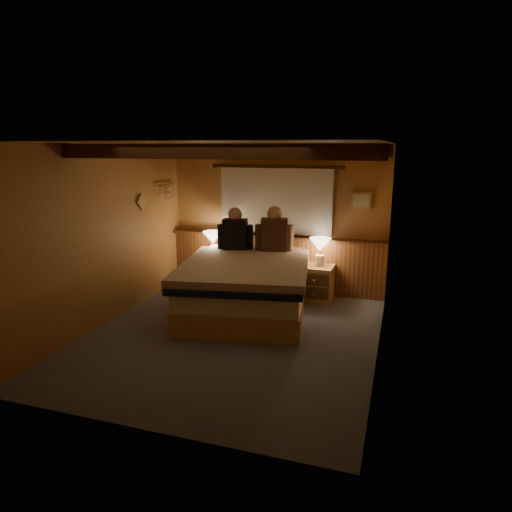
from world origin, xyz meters
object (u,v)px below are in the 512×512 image
at_px(nightstand_right, 317,283).
at_px(person_left, 235,232).
at_px(lamp_right, 320,246).
at_px(duffel_bag, 203,291).
at_px(bed, 246,286).
at_px(lamp_left, 213,239).
at_px(nightstand_left, 212,274).
at_px(person_right, 274,232).

xyz_separation_m(nightstand_right, person_left, (-1.30, -0.17, 0.77)).
distance_m(lamp_right, duffel_bag, 1.95).
distance_m(bed, duffel_bag, 0.84).
bearing_deg(lamp_left, person_left, -13.57).
xyz_separation_m(nightstand_left, lamp_left, (0.01, 0.04, 0.59)).
distance_m(bed, person_left, 1.05).
bearing_deg(duffel_bag, nightstand_left, 96.04).
bearing_deg(person_left, lamp_left, 153.29).
xyz_separation_m(bed, nightstand_right, (0.87, 0.89, -0.13)).
xyz_separation_m(bed, person_right, (0.19, 0.80, 0.65)).
relative_size(nightstand_left, nightstand_right, 1.12).
distance_m(lamp_left, person_right, 1.07).
bearing_deg(person_left, person_right, -5.50).
relative_size(person_left, person_right, 0.95).
bearing_deg(nightstand_left, lamp_left, 61.96).
bearing_deg(bed, nightstand_right, 35.62).
height_order(nightstand_right, duffel_bag, nightstand_right).
xyz_separation_m(bed, duffel_bag, (-0.79, 0.20, -0.22)).
distance_m(bed, lamp_right, 1.37).
height_order(bed, duffel_bag, bed).
bearing_deg(person_right, lamp_right, -1.15).
bearing_deg(lamp_right, person_right, -169.55).
xyz_separation_m(lamp_right, person_left, (-1.33, -0.21, 0.19)).
height_order(bed, person_right, person_right).
relative_size(nightstand_left, person_left, 0.88).
xyz_separation_m(bed, lamp_left, (-0.86, 0.82, 0.48)).
bearing_deg(lamp_left, nightstand_right, 2.16).
bearing_deg(person_right, person_left, 176.04).
distance_m(lamp_right, person_right, 0.74).
bearing_deg(nightstand_left, person_right, -9.76).
bearing_deg(nightstand_left, duffel_bag, -92.13).
height_order(nightstand_left, person_right, person_right).
relative_size(lamp_right, person_right, 0.60).
bearing_deg(nightstand_left, bed, -52.66).
height_order(bed, nightstand_left, bed).
xyz_separation_m(nightstand_right, person_right, (-0.68, -0.09, 0.78)).
xyz_separation_m(bed, person_left, (-0.43, 0.72, 0.64)).
xyz_separation_m(nightstand_left, person_left, (0.45, -0.06, 0.75)).
bearing_deg(duffel_bag, lamp_left, 94.21).
relative_size(nightstand_right, duffel_bag, 0.95).
height_order(lamp_left, person_left, person_left).
xyz_separation_m(lamp_left, person_right, (1.06, -0.02, 0.17)).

